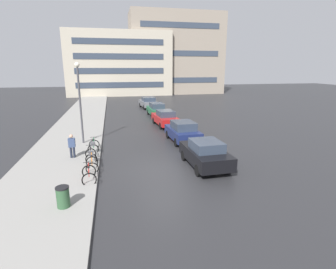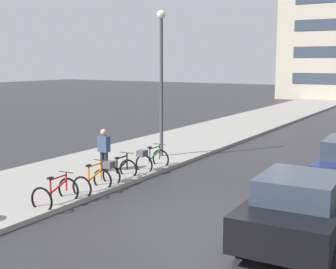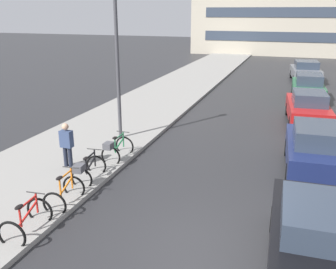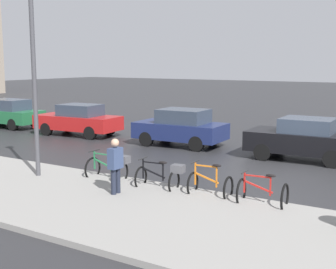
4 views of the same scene
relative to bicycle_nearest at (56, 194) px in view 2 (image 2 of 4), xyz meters
The scene contains 9 objects.
ground_plane 4.08m from the bicycle_nearest, 10.74° to the left, with size 140.00×140.00×0.00m, color #28282B.
sidewalk_kerb 10.95m from the bicycle_nearest, 100.57° to the left, with size 4.80×60.00×0.14m, color gray.
bicycle_nearest is the anchor object (origin of this frame).
bicycle_second 1.49m from the bicycle_nearest, 88.07° to the left, with size 0.77×1.14×1.00m.
bicycle_third 2.93m from the bicycle_nearest, 91.99° to the left, with size 0.79×1.42×0.94m.
bicycle_farthest 4.83m from the bicycle_nearest, 90.76° to the left, with size 0.73×1.43×0.96m.
car_black 6.52m from the bicycle_nearest, ahead, with size 2.09×4.11×1.59m.
pedestrian 3.91m from the bicycle_nearest, 108.91° to the left, with size 0.40×0.25×1.64m.
streetlamp 7.77m from the bicycle_nearest, 97.66° to the left, with size 0.35×0.35×5.99m.
Camera 2 is at (5.08, -9.78, 3.98)m, focal length 50.00 mm.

